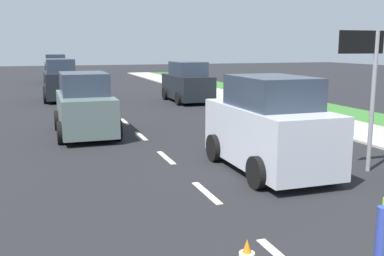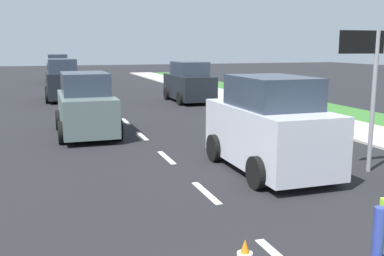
{
  "view_description": "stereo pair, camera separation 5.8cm",
  "coord_description": "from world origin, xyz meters",
  "views": [
    {
      "loc": [
        -2.99,
        -2.22,
        2.85
      ],
      "look_at": [
        0.09,
        6.87,
        1.1
      ],
      "focal_mm": 41.8,
      "sensor_mm": 36.0,
      "label": 1
    },
    {
      "loc": [
        -2.93,
        -2.23,
        2.85
      ],
      "look_at": [
        0.09,
        6.87,
        1.1
      ],
      "focal_mm": 41.8,
      "sensor_mm": 36.0,
      "label": 2
    }
  ],
  "objects": [
    {
      "name": "car_parked_far",
      "position": [
        4.27,
        19.93,
        0.97
      ],
      "size": [
        1.93,
        4.03,
        2.09
      ],
      "color": "black",
      "rests_on": "ground"
    },
    {
      "name": "car_oncoming_third",
      "position": [
        -1.75,
        35.6,
        1.04
      ],
      "size": [
        1.91,
        4.17,
        2.24
      ],
      "color": "black",
      "rests_on": "ground"
    },
    {
      "name": "lane_center_line",
      "position": [
        0.0,
        25.2,
        0.0
      ],
      "size": [
        0.14,
        46.4,
        0.01
      ],
      "color": "silver",
      "rests_on": "ground"
    },
    {
      "name": "car_oncoming_second",
      "position": [
        -1.94,
        22.8,
        1.02
      ],
      "size": [
        1.89,
        4.1,
        2.2
      ],
      "color": "black",
      "rests_on": "ground"
    },
    {
      "name": "car_outgoing_ahead",
      "position": [
        1.94,
        6.79,
        1.02
      ],
      "size": [
        1.94,
        3.82,
        2.2
      ],
      "color": "silver",
      "rests_on": "ground"
    },
    {
      "name": "car_oncoming_lead",
      "position": [
        -1.66,
        12.55,
        0.94
      ],
      "size": [
        1.88,
        3.9,
        2.03
      ],
      "color": "slate",
      "rests_on": "ground"
    },
    {
      "name": "ground_plane",
      "position": [
        0.0,
        21.0,
        0.0
      ],
      "size": [
        96.0,
        96.0,
        0.0
      ],
      "primitive_type": "plane",
      "color": "black"
    },
    {
      "name": "sidewalk_right",
      "position": [
        7.2,
        10.0,
        0.0
      ],
      "size": [
        2.4,
        72.0,
        0.14
      ],
      "primitive_type": "cube",
      "color": "#B2ADA3",
      "rests_on": "ground"
    },
    {
      "name": "lane_direction_sign",
      "position": [
        3.88,
        6.0,
        2.41
      ],
      "size": [
        1.16,
        0.11,
        3.2
      ],
      "color": "gray",
      "rests_on": "ground"
    }
  ]
}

